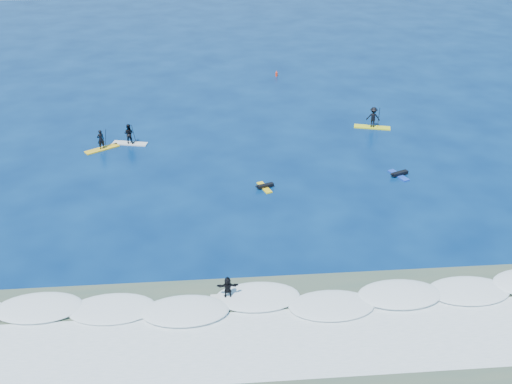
{
  "coord_description": "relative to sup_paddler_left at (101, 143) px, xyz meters",
  "views": [
    {
      "loc": [
        -1.1,
        -34.37,
        20.91
      ],
      "look_at": [
        1.82,
        1.7,
        0.6
      ],
      "focal_mm": 40.0,
      "sensor_mm": 36.0,
      "label": 1
    }
  ],
  "objects": [
    {
      "name": "wave_surfer",
      "position": [
        10.12,
        -20.82,
        0.16
      ],
      "size": [
        1.97,
        0.55,
        1.42
      ],
      "rotation": [
        0.0,
        0.0,
        0.01
      ],
      "color": "silver",
      "rests_on": "breaking_wave"
    },
    {
      "name": "prone_paddler_far",
      "position": [
        24.13,
        -6.9,
        -0.51
      ],
      "size": [
        1.58,
        2.1,
        0.43
      ],
      "rotation": [
        0.0,
        0.0,
        1.96
      ],
      "color": "#183FB9",
      "rests_on": "ground"
    },
    {
      "name": "shallow_water",
      "position": [
        10.77,
        -25.36,
        -0.65
      ],
      "size": [
        90.0,
        13.0,
        0.01
      ],
      "primitive_type": "cube",
      "color": "#3C5244",
      "rests_on": "ground"
    },
    {
      "name": "sup_paddler_left",
      "position": [
        0.0,
        0.0,
        0.0
      ],
      "size": [
        2.9,
        2.24,
        2.09
      ],
      "rotation": [
        0.0,
        0.0,
        0.57
      ],
      "color": "yellow",
      "rests_on": "ground"
    },
    {
      "name": "marker_buoy",
      "position": [
        17.33,
        19.02,
        -0.36
      ],
      "size": [
        0.28,
        0.28,
        0.67
      ],
      "rotation": [
        0.0,
        0.0,
        -0.11
      ],
      "color": "red",
      "rests_on": "ground"
    },
    {
      "name": "sup_paddler_right",
      "position": [
        24.56,
        2.86,
        0.26
      ],
      "size": [
        3.45,
        1.69,
        2.35
      ],
      "rotation": [
        0.0,
        0.0,
        -0.27
      ],
      "color": "yellow",
      "rests_on": "ground"
    },
    {
      "name": "breaking_wave",
      "position": [
        10.77,
        -21.36,
        -0.65
      ],
      "size": [
        40.0,
        6.0,
        0.3
      ],
      "primitive_type": "cube",
      "color": "white",
      "rests_on": "ground"
    },
    {
      "name": "ground",
      "position": [
        10.77,
        -11.36,
        -0.65
      ],
      "size": [
        160.0,
        160.0,
        0.0
      ],
      "primitive_type": "plane",
      "color": "#031B44",
      "rests_on": "ground"
    },
    {
      "name": "prone_paddler_near",
      "position": [
        13.38,
        -8.04,
        -0.52
      ],
      "size": [
        1.44,
        1.9,
        0.39
      ],
      "rotation": [
        0.0,
        0.0,
        1.91
      ],
      "color": "yellow",
      "rests_on": "ground"
    },
    {
      "name": "sup_paddler_center",
      "position": [
        2.28,
        0.97,
        0.16
      ],
      "size": [
        3.18,
        1.45,
        2.16
      ],
      "rotation": [
        0.0,
        0.0,
        -0.23
      ],
      "color": "silver",
      "rests_on": "ground"
    },
    {
      "name": "whitewater",
      "position": [
        10.77,
        -24.36,
        -0.65
      ],
      "size": [
        34.0,
        5.0,
        0.02
      ],
      "primitive_type": "cube",
      "color": "silver",
      "rests_on": "ground"
    }
  ]
}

